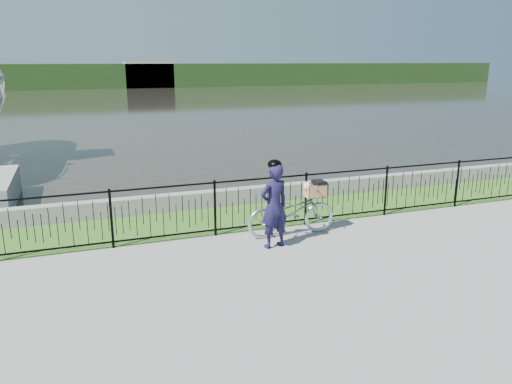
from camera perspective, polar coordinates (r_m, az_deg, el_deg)
name	(u,v)px	position (r m, az deg, el deg)	size (l,w,h in m)	color
ground	(293,257)	(9.07, 4.27, -7.45)	(120.00, 120.00, 0.00)	gray
grass_strip	(246,216)	(11.35, -1.12, -2.76)	(60.00, 2.00, 0.01)	#37641F
water	(120,105)	(40.93, -15.28, 9.52)	(120.00, 120.00, 0.00)	#28261E
quay_wall	(233,197)	(12.20, -2.65, -0.55)	(60.00, 0.30, 0.40)	gray
fence	(262,203)	(10.28, 0.68, -1.31)	(14.00, 0.06, 1.15)	black
far_treeline	(99,76)	(67.75, -17.50, 12.55)	(120.00, 6.00, 3.00)	#213E18
far_building_right	(149,75)	(66.84, -12.18, 12.95)	(6.00, 3.00, 3.20)	#A09280
bicycle_rig	(292,211)	(10.05, 4.12, -2.20)	(1.85, 0.65, 1.10)	#B0B5BD
cyclist	(274,205)	(9.29, 2.08, -1.45)	(0.66, 0.50, 1.68)	#161334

